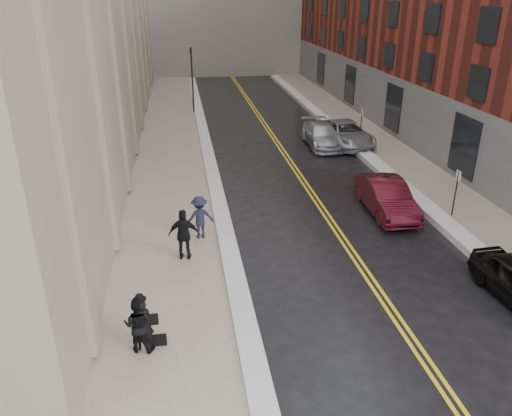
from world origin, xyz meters
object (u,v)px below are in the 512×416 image
object	(u,v)px
pedestrian_c	(184,235)
pedestrian_main	(142,324)
pedestrian_b	(200,217)
car_silver_far	(346,133)
pedestrian_a	(138,324)
car_silver_near	(322,135)
car_maroon	(386,197)

from	to	relation	value
pedestrian_c	pedestrian_main	bearing A→B (deg)	83.36
pedestrian_b	pedestrian_c	distance (m)	1.76
car_silver_far	pedestrian_c	xyz separation A→B (m)	(-10.66, -13.71, 0.37)
pedestrian_a	pedestrian_b	size ratio (longest dim) A/B	0.95
car_silver_far	pedestrian_main	size ratio (longest dim) A/B	3.35
pedestrian_a	pedestrian_c	bearing A→B (deg)	-90.56
car_silver_near	pedestrian_b	xyz separation A→B (m)	(-8.42, -12.10, 0.32)
car_maroon	pedestrian_a	xyz separation A→B (m)	(-10.43, -8.07, 0.22)
pedestrian_a	pedestrian_b	bearing A→B (deg)	-92.12
car_maroon	pedestrian_b	distance (m)	8.55
car_maroon	pedestrian_a	bearing A→B (deg)	-140.40
car_maroon	pedestrian_main	size ratio (longest dim) A/B	2.86
car_maroon	pedestrian_b	size ratio (longest dim) A/B	2.64
car_silver_far	pedestrian_b	bearing A→B (deg)	-132.29
car_maroon	pedestrian_c	world-z (taller)	pedestrian_c
pedestrian_a	pedestrian_c	size ratio (longest dim) A/B	0.85
car_maroon	car_silver_far	distance (m)	10.72
car_maroon	pedestrian_main	bearing A→B (deg)	-140.14
car_silver_near	car_silver_far	bearing A→B (deg)	-0.21
car_silver_far	pedestrian_b	size ratio (longest dim) A/B	3.09
car_maroon	car_silver_far	size ratio (longest dim) A/B	0.85
pedestrian_main	pedestrian_a	world-z (taller)	pedestrian_a
car_maroon	car_silver_far	xyz separation A→B (m)	(1.60, 10.60, -0.01)
car_silver_far	pedestrian_main	xyz separation A→B (m)	(-11.91, -18.66, 0.21)
car_silver_near	pedestrian_c	size ratio (longest dim) A/B	2.51
pedestrian_main	pedestrian_c	distance (m)	5.11
pedestrian_main	pedestrian_a	size ratio (longest dim) A/B	0.98
car_silver_near	pedestrian_c	distance (m)	16.45
pedestrian_c	car_maroon	bearing A→B (deg)	-153.57
car_maroon	pedestrian_c	xyz separation A→B (m)	(-9.06, -3.11, 0.36)
car_silver_far	pedestrian_c	world-z (taller)	pedestrian_c
pedestrian_b	pedestrian_main	bearing A→B (deg)	63.39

